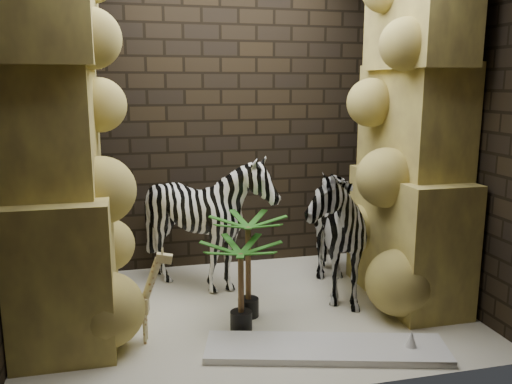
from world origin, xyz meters
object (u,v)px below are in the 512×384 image
object	(u,v)px
giraffe_toy	(131,295)
zebra_right	(325,216)
zebra_left	(208,228)
palm_front	(248,266)
palm_back	(241,286)
surfboard	(326,349)

from	to	relation	value
giraffe_toy	zebra_right	bearing A→B (deg)	27.31
zebra_right	zebra_left	world-z (taller)	zebra_right
zebra_left	palm_front	bearing A→B (deg)	-74.55
palm_back	zebra_right	bearing A→B (deg)	32.87
zebra_right	surfboard	distance (m)	1.31
zebra_left	palm_front	xyz separation A→B (m)	(0.23, -0.67, -0.15)
giraffe_toy	palm_front	size ratio (longest dim) A/B	0.86
surfboard	palm_back	bearing A→B (deg)	152.08
palm_back	zebra_left	bearing A→B (deg)	97.54
giraffe_toy	palm_back	distance (m)	0.81
palm_front	giraffe_toy	bearing A→B (deg)	-165.56
zebra_left	giraffe_toy	size ratio (longest dim) A/B	1.75
zebra_left	giraffe_toy	bearing A→B (deg)	-130.87
giraffe_toy	surfboard	size ratio (longest dim) A/B	0.43
zebra_right	palm_back	xyz separation A→B (m)	(-0.89, -0.57, -0.36)
palm_front	surfboard	size ratio (longest dim) A/B	0.50
zebra_left	giraffe_toy	distance (m)	1.16
palm_back	surfboard	world-z (taller)	palm_back
giraffe_toy	palm_front	distance (m)	0.95
zebra_right	giraffe_toy	size ratio (longest dim) A/B	1.96
zebra_left	zebra_right	bearing A→B (deg)	-21.31
zebra_right	palm_back	size ratio (longest dim) A/B	2.00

